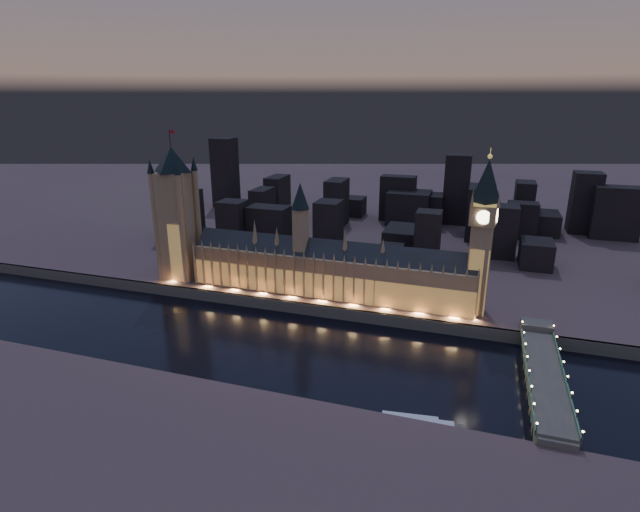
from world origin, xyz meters
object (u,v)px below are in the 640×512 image
(victoria_tower, at_px, (176,207))
(palace_of_westminster, at_px, (327,269))
(westminster_bridge, at_px, (543,375))
(river_boat, at_px, (410,424))
(elizabeth_tower, at_px, (483,225))

(victoria_tower, bearing_deg, palace_of_westminster, -0.09)
(westminster_bridge, xyz_separation_m, river_boat, (-60.00, -54.55, -4.43))
(palace_of_westminster, xyz_separation_m, elizabeth_tower, (100.27, 0.19, 40.04))
(westminster_bridge, bearing_deg, palace_of_westminster, 154.46)
(victoria_tower, relative_size, elizabeth_tower, 1.06)
(victoria_tower, relative_size, westminster_bridge, 0.98)
(elizabeth_tower, bearing_deg, victoria_tower, -180.00)
(victoria_tower, height_order, river_boat, victoria_tower)
(elizabeth_tower, xyz_separation_m, westminster_bridge, (36.15, -65.37, -60.42))
(victoria_tower, relative_size, river_boat, 2.28)
(river_boat, bearing_deg, victoria_tower, 148.30)
(palace_of_westminster, distance_m, river_boat, 144.19)
(palace_of_westminster, height_order, westminster_bridge, palace_of_westminster)
(palace_of_westminster, relative_size, elizabeth_tower, 1.93)
(elizabeth_tower, relative_size, westminster_bridge, 0.93)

